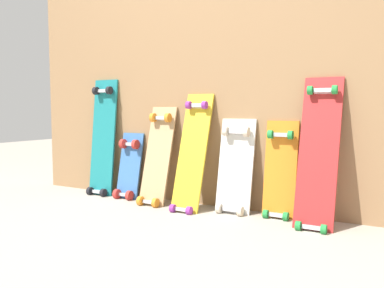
{
  "coord_description": "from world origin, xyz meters",
  "views": [
    {
      "loc": [
        1.29,
        -2.4,
        0.66
      ],
      "look_at": [
        0.0,
        -0.07,
        0.44
      ],
      "focal_mm": 37.17,
      "sensor_mm": 36.0,
      "label": 1
    }
  ],
  "objects_px": {
    "skateboard_blue": "(129,170)",
    "skateboard_red": "(318,158)",
    "skateboard_teal": "(103,141)",
    "skateboard_orange": "(280,175)",
    "skateboard_natural": "(157,160)",
    "skateboard_yellow": "(192,157)",
    "skateboard_white": "(235,171)"
  },
  "relations": [
    {
      "from": "skateboard_teal",
      "to": "skateboard_orange",
      "type": "xyz_separation_m",
      "value": [
        1.42,
        0.01,
        -0.15
      ]
    },
    {
      "from": "skateboard_orange",
      "to": "skateboard_yellow",
      "type": "bearing_deg",
      "value": -171.64
    },
    {
      "from": "skateboard_blue",
      "to": "skateboard_red",
      "type": "distance_m",
      "value": 1.42
    },
    {
      "from": "skateboard_teal",
      "to": "skateboard_white",
      "type": "height_order",
      "value": "skateboard_teal"
    },
    {
      "from": "skateboard_teal",
      "to": "skateboard_blue",
      "type": "relative_size",
      "value": 1.75
    },
    {
      "from": "skateboard_orange",
      "to": "skateboard_red",
      "type": "relative_size",
      "value": 0.72
    },
    {
      "from": "skateboard_natural",
      "to": "skateboard_yellow",
      "type": "distance_m",
      "value": 0.3
    },
    {
      "from": "skateboard_blue",
      "to": "skateboard_orange",
      "type": "bearing_deg",
      "value": 0.92
    },
    {
      "from": "skateboard_teal",
      "to": "skateboard_blue",
      "type": "height_order",
      "value": "skateboard_teal"
    },
    {
      "from": "skateboard_natural",
      "to": "skateboard_white",
      "type": "distance_m",
      "value": 0.58
    },
    {
      "from": "skateboard_yellow",
      "to": "skateboard_blue",
      "type": "bearing_deg",
      "value": 173.49
    },
    {
      "from": "skateboard_natural",
      "to": "skateboard_orange",
      "type": "xyz_separation_m",
      "value": [
        0.87,
        0.06,
        -0.05
      ]
    },
    {
      "from": "skateboard_white",
      "to": "skateboard_natural",
      "type": "bearing_deg",
      "value": -175.79
    },
    {
      "from": "skateboard_natural",
      "to": "skateboard_orange",
      "type": "distance_m",
      "value": 0.88
    },
    {
      "from": "skateboard_red",
      "to": "skateboard_blue",
      "type": "bearing_deg",
      "value": 177.49
    },
    {
      "from": "skateboard_yellow",
      "to": "skateboard_white",
      "type": "relative_size",
      "value": 1.26
    },
    {
      "from": "skateboard_teal",
      "to": "skateboard_yellow",
      "type": "bearing_deg",
      "value": -5.25
    },
    {
      "from": "skateboard_white",
      "to": "skateboard_red",
      "type": "distance_m",
      "value": 0.55
    },
    {
      "from": "skateboard_orange",
      "to": "skateboard_red",
      "type": "height_order",
      "value": "skateboard_red"
    },
    {
      "from": "skateboard_orange",
      "to": "skateboard_teal",
      "type": "bearing_deg",
      "value": -179.7
    },
    {
      "from": "skateboard_teal",
      "to": "skateboard_red",
      "type": "distance_m",
      "value": 1.67
    },
    {
      "from": "skateboard_natural",
      "to": "skateboard_white",
      "type": "xyz_separation_m",
      "value": [
        0.58,
        0.04,
        -0.04
      ]
    },
    {
      "from": "skateboard_blue",
      "to": "skateboard_red",
      "type": "relative_size",
      "value": 0.59
    },
    {
      "from": "skateboard_red",
      "to": "skateboard_orange",
      "type": "bearing_deg",
      "value": 161.79
    },
    {
      "from": "skateboard_teal",
      "to": "skateboard_yellow",
      "type": "xyz_separation_m",
      "value": [
        0.84,
        -0.08,
        -0.07
      ]
    },
    {
      "from": "skateboard_natural",
      "to": "skateboard_yellow",
      "type": "xyz_separation_m",
      "value": [
        0.29,
        -0.02,
        0.04
      ]
    },
    {
      "from": "skateboard_yellow",
      "to": "skateboard_red",
      "type": "distance_m",
      "value": 0.82
    },
    {
      "from": "skateboard_white",
      "to": "skateboard_teal",
      "type": "bearing_deg",
      "value": 179.45
    },
    {
      "from": "skateboard_orange",
      "to": "skateboard_blue",
      "type": "bearing_deg",
      "value": -179.08
    },
    {
      "from": "skateboard_teal",
      "to": "skateboard_natural",
      "type": "height_order",
      "value": "skateboard_teal"
    },
    {
      "from": "skateboard_teal",
      "to": "skateboard_orange",
      "type": "height_order",
      "value": "skateboard_teal"
    },
    {
      "from": "skateboard_teal",
      "to": "skateboard_blue",
      "type": "xyz_separation_m",
      "value": [
        0.26,
        -0.01,
        -0.2
      ]
    }
  ]
}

